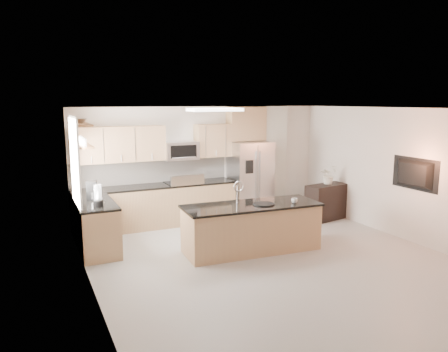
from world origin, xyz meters
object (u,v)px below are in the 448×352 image
microwave (181,151)px  credenza (326,202)px  coffee_maker (92,191)px  flower_vase (329,170)px  range (184,202)px  bowl (78,120)px  platter (264,204)px  television (412,174)px  kettle (98,197)px  cup (294,201)px  blender (98,197)px  refrigerator (250,179)px  island (251,227)px

microwave → credenza: microwave is taller
coffee_maker → flower_vase: 5.28m
range → bowl: bearing=-163.1°
platter → television: bearing=-15.0°
kettle → coffee_maker: size_ratio=0.75×
cup → bowl: 4.23m
blender → microwave: bearing=37.9°
blender → coffee_maker: size_ratio=1.11×
refrigerator → coffee_maker: refrigerator is taller
kettle → coffee_maker: bearing=102.6°
island → credenza: 2.85m
microwave → island: (0.51, -2.39, -1.19)m
cup → kettle: size_ratio=0.45×
television → flower_vase: bearing=9.0°
cup → television: size_ratio=0.11×
kettle → island: bearing=-23.0°
refrigerator → island: size_ratio=0.69×
blender → television: size_ratio=0.36×
microwave → credenza: size_ratio=0.74×
refrigerator → island: 2.54m
microwave → blender: size_ratio=1.95×
flower_vase → cup: bearing=-142.6°
range → flower_vase: size_ratio=1.76×
range → island: bearing=-77.3°
cup → platter: 0.59m
island → flower_vase: (2.67, 1.22, 0.71)m
microwave → island: size_ratio=0.30×
cup → bowl: bearing=152.6°
range → kettle: bearing=-149.4°
refrigerator → flower_vase: refrigerator is taller
refrigerator → television: size_ratio=1.65×
range → bowl: 3.03m
coffee_maker → television: television is taller
microwave → bowl: size_ratio=1.84×
kettle → refrigerator: bearing=17.3°
cup → coffee_maker: (-3.37, 1.62, 0.17)m
kettle → range: bearing=30.6°
cup → bowl: bowl is taller
refrigerator → bowl: (-3.91, -0.64, 1.50)m
credenza → kettle: bearing=170.1°
island → television: (3.00, -0.85, 0.91)m
range → kettle: (-2.02, -1.20, 0.56)m
kettle → coffee_maker: 0.33m
range → platter: (0.70, -2.37, 0.41)m
range → refrigerator: refrigerator is taller
cup → refrigerator: bearing=81.1°
island → coffee_maker: (-2.61, 1.39, 0.65)m
cup → platter: size_ratio=0.30×
microwave → cup: 3.01m
blender → kettle: (0.05, 0.29, -0.05)m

